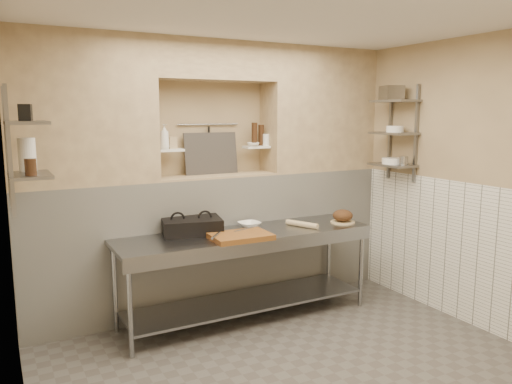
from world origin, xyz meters
TOP-DOWN VIEW (x-y plane):
  - floor at (0.00, 0.00)m, footprint 4.00×3.90m
  - ceiling at (0.00, 0.00)m, footprint 4.00×3.90m
  - wall_left at (-2.05, 0.00)m, footprint 0.10×3.90m
  - wall_right at (2.05, 0.00)m, footprint 0.10×3.90m
  - wall_back at (0.00, 2.00)m, footprint 4.00×0.10m
  - backwall_lower at (0.00, 1.75)m, footprint 4.00×0.40m
  - alcove_sill at (0.00, 1.75)m, footprint 1.30×0.40m
  - backwall_pillar_left at (-1.33, 1.75)m, footprint 1.35×0.40m
  - backwall_pillar_right at (1.33, 1.75)m, footprint 1.35×0.40m
  - backwall_header at (0.00, 1.75)m, footprint 1.30×0.40m
  - wainscot_left at (-1.99, 0.00)m, footprint 0.02×3.90m
  - wainscot_right at (1.99, 0.00)m, footprint 0.02×3.90m
  - alcove_shelf_left at (-0.50, 1.75)m, footprint 0.28×0.16m
  - alcove_shelf_right at (0.50, 1.75)m, footprint 0.28×0.16m
  - utensil_rail at (0.00, 1.92)m, footprint 0.70×0.02m
  - hanging_steel at (0.00, 1.90)m, footprint 0.02×0.02m
  - splash_panel at (0.00, 1.85)m, footprint 0.60×0.08m
  - shelf_rail_left_a at (-1.98, 1.25)m, footprint 0.03×0.03m
  - shelf_rail_left_b at (-1.98, 0.85)m, footprint 0.03×0.03m
  - wall_shelf_left_lower at (-1.84, 1.05)m, footprint 0.30×0.50m
  - wall_shelf_left_upper at (-1.84, 1.05)m, footprint 0.30×0.50m
  - shelf_rail_right_a at (1.98, 1.25)m, footprint 0.03×0.03m
  - shelf_rail_right_b at (1.98, 0.85)m, footprint 0.03×0.03m
  - wall_shelf_right_lower at (1.84, 1.05)m, footprint 0.30×0.50m
  - wall_shelf_right_mid at (1.84, 1.05)m, footprint 0.30×0.50m
  - wall_shelf_right_upper at (1.84, 1.05)m, footprint 0.30×0.50m
  - prep_table at (0.09, 1.18)m, footprint 2.60×0.70m
  - panini_press at (-0.41, 1.40)m, footprint 0.64×0.52m
  - cutting_board at (-0.08, 0.99)m, footprint 0.57×0.41m
  - knife_blade at (0.03, 1.13)m, footprint 0.25×0.10m
  - tongs at (-0.32, 1.01)m, footprint 0.17×0.19m
  - mixing_bowl at (0.22, 1.38)m, footprint 0.24×0.24m
  - rolling_pin at (0.71, 1.13)m, footprint 0.21×0.36m
  - bread_board at (1.21, 1.09)m, footprint 0.26×0.26m
  - bread_loaf at (1.21, 1.09)m, footprint 0.21×0.21m
  - bottle_soap at (-0.56, 1.72)m, footprint 0.12×0.12m
  - jar_alcove at (-0.45, 1.78)m, footprint 0.08×0.08m
  - bowl_alcove at (0.44, 1.71)m, footprint 0.17×0.17m
  - condiment_a at (0.58, 1.79)m, footprint 0.06×0.06m
  - condiment_b at (0.48, 1.77)m, footprint 0.06×0.06m
  - condiment_c at (0.62, 1.75)m, footprint 0.07×0.07m
  - jug_left at (-1.84, 1.22)m, footprint 0.13×0.13m
  - jar_left at (-1.84, 0.92)m, footprint 0.08×0.08m
  - box_left_upper at (-1.84, 1.08)m, footprint 0.11×0.11m
  - bowl_right at (1.84, 1.06)m, footprint 0.22×0.22m
  - canister_right at (1.84, 0.88)m, footprint 0.10×0.10m
  - bowl_right_mid at (1.84, 1.03)m, footprint 0.19×0.19m
  - basket_right at (1.84, 1.11)m, footprint 0.26×0.29m

SIDE VIEW (x-z plane):
  - floor at x=0.00m, z-range -0.10..0.00m
  - prep_table at x=0.09m, z-range 0.19..1.09m
  - backwall_lower at x=0.00m, z-range 0.00..1.40m
  - wainscot_left at x=-1.99m, z-range 0.00..1.40m
  - wainscot_right at x=1.99m, z-range 0.00..1.40m
  - bread_board at x=1.21m, z-range 0.90..0.92m
  - cutting_board at x=-0.08m, z-range 0.90..0.95m
  - mixing_bowl at x=0.22m, z-range 0.90..0.95m
  - rolling_pin at x=0.71m, z-range 0.90..0.96m
  - knife_blade at x=0.03m, z-range 0.95..0.95m
  - tongs at x=-0.32m, z-range 0.95..0.97m
  - panini_press at x=-0.41m, z-range 0.90..1.05m
  - bread_loaf at x=1.21m, z-range 0.92..1.04m
  - wall_left at x=-2.05m, z-range 0.00..2.80m
  - wall_right at x=2.05m, z-range 0.00..2.80m
  - wall_back at x=0.00m, z-range 0.00..2.80m
  - alcove_sill at x=0.00m, z-range 1.40..1.42m
  - wall_shelf_right_lower at x=1.84m, z-range 1.49..1.51m
  - bowl_right at x=1.84m, z-range 1.51..1.58m
  - canister_right at x=1.84m, z-range 1.51..1.61m
  - wall_shelf_left_lower at x=-1.84m, z-range 1.59..1.61m
  - splash_panel at x=0.00m, z-range 1.42..1.86m
  - jar_left at x=-1.84m, z-range 1.61..1.74m
  - alcove_shelf_left at x=-0.50m, z-range 1.69..1.71m
  - alcove_shelf_right at x=0.50m, z-range 1.69..1.71m
  - bowl_alcove at x=0.44m, z-range 1.71..1.75m
  - jug_left at x=-1.84m, z-range 1.61..1.88m
  - jar_alcove at x=-0.45m, z-range 1.71..1.83m
  - condiment_c at x=0.62m, z-range 1.71..1.84m
  - hanging_steel at x=0.00m, z-range 1.63..1.93m
  - shelf_rail_left_a at x=-1.98m, z-range 1.33..2.27m
  - shelf_rail_left_b at x=-1.98m, z-range 1.33..2.27m
  - condiment_a at x=0.58m, z-range 1.71..1.94m
  - bottle_soap at x=-0.56m, z-range 1.71..1.96m
  - condiment_b at x=0.48m, z-range 1.71..1.97m
  - shelf_rail_right_a at x=1.98m, z-range 1.33..2.38m
  - shelf_rail_right_b at x=1.98m, z-range 1.33..2.38m
  - wall_shelf_right_mid at x=1.84m, z-range 1.84..1.86m
  - bowl_right_mid at x=1.84m, z-range 1.86..1.93m
  - utensil_rail at x=0.00m, z-range 1.94..1.96m
  - wall_shelf_left_upper at x=-1.84m, z-range 1.99..2.01m
  - box_left_upper at x=-1.84m, z-range 2.01..2.14m
  - backwall_pillar_left at x=-1.33m, z-range 1.40..2.80m
  - backwall_pillar_right at x=1.33m, z-range 1.40..2.80m
  - wall_shelf_right_upper at x=1.84m, z-range 2.19..2.21m
  - basket_right at x=1.84m, z-range 2.21..2.37m
  - backwall_header at x=0.00m, z-range 2.40..2.80m
  - ceiling at x=0.00m, z-range 2.80..2.90m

